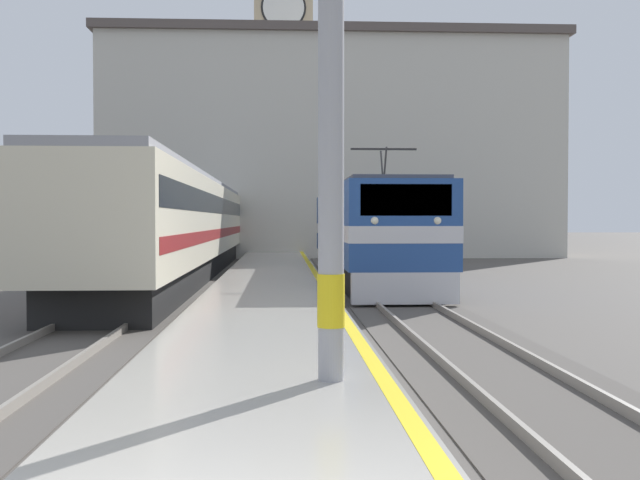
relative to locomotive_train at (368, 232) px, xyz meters
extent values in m
plane|color=#514C47|center=(-3.45, 6.53, -1.78)|extent=(200.00, 200.00, 0.00)
cube|color=#ADA89E|center=(-3.45, 1.53, -1.57)|extent=(3.23, 140.00, 0.42)
cube|color=yellow|center=(-1.99, 1.53, -1.36)|extent=(0.20, 140.00, 0.00)
cube|color=#514C47|center=(0.00, 1.53, -1.77)|extent=(2.83, 140.00, 0.02)
cube|color=gray|center=(-0.72, 1.53, -1.69)|extent=(0.07, 140.00, 0.14)
cube|color=gray|center=(0.72, 1.53, -1.69)|extent=(0.07, 140.00, 0.14)
cube|color=#514C47|center=(-6.96, 1.53, -1.77)|extent=(2.83, 140.00, 0.02)
cube|color=gray|center=(-7.67, 1.53, -1.69)|extent=(0.07, 140.00, 0.14)
cube|color=gray|center=(-6.24, 1.53, -1.69)|extent=(0.07, 140.00, 0.14)
cube|color=black|center=(0.00, 0.04, -1.33)|extent=(2.46, 15.44, 0.90)
cube|color=#23478C|center=(0.00, 0.04, 0.32)|extent=(2.90, 16.78, 2.38)
cube|color=silver|center=(0.00, 0.04, 0.08)|extent=(2.92, 16.80, 0.44)
cube|color=silver|center=(0.00, -8.20, -1.28)|extent=(2.76, 0.30, 0.81)
cube|color=black|center=(0.00, -8.29, 0.96)|extent=(2.32, 0.12, 0.80)
sphere|color=white|center=(-0.80, -8.33, 0.43)|extent=(0.20, 0.20, 0.20)
sphere|color=white|center=(0.80, -8.33, 0.43)|extent=(0.20, 0.20, 0.20)
cube|color=#4C4C51|center=(0.00, 0.04, 1.57)|extent=(2.61, 15.94, 0.12)
cylinder|color=#333333|center=(0.00, -4.50, 2.13)|extent=(0.06, 0.63, 1.03)
cylinder|color=#333333|center=(0.00, -3.80, 2.13)|extent=(0.06, 0.63, 1.03)
cube|color=#262626|center=(0.00, -4.15, 2.63)|extent=(2.03, 0.08, 0.06)
cube|color=black|center=(-6.96, 8.70, -1.33)|extent=(2.46, 41.32, 0.90)
cube|color=beige|center=(-6.96, 8.70, 0.48)|extent=(2.90, 43.04, 2.70)
cube|color=black|center=(-6.96, 8.70, 1.02)|extent=(2.92, 42.18, 0.64)
cube|color=maroon|center=(-6.96, 8.70, -0.06)|extent=(2.92, 42.18, 0.36)
cube|color=gray|center=(-6.96, 8.70, 1.93)|extent=(2.67, 43.04, 0.20)
cylinder|color=#9E9EA3|center=(-2.59, -18.65, 2.41)|extent=(0.29, 0.29, 7.53)
cylinder|color=yellow|center=(-2.59, -18.65, -0.46)|extent=(0.31, 0.31, 0.60)
cube|color=tan|center=(-2.94, 31.73, 8.86)|extent=(4.42, 4.42, 21.26)
cylinder|color=black|center=(-2.94, 29.50, 16.40)|extent=(3.39, 0.06, 3.39)
cylinder|color=white|center=(-2.94, 29.47, 16.40)|extent=(3.09, 0.10, 3.09)
cube|color=beige|center=(-0.04, 20.01, 4.75)|extent=(27.36, 8.10, 13.05)
cube|color=#564C47|center=(-0.04, 20.01, 11.52)|extent=(27.96, 8.70, 0.50)
camera|label=1|loc=(-3.15, -27.01, 0.44)|focal=42.00mm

